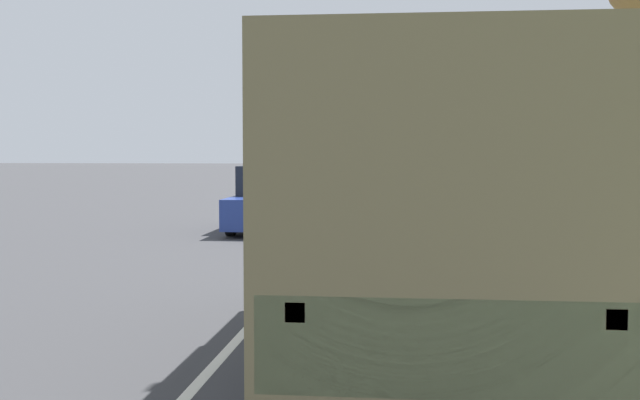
% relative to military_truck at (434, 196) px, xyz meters
% --- Properties ---
extents(ground_plane, '(180.00, 180.00, 0.00)m').
position_rel_military_truck_xyz_m(ground_plane, '(-2.13, 29.13, -1.65)').
color(ground_plane, '#38383A').
extents(lane_centre_stripe, '(0.12, 120.00, 0.00)m').
position_rel_military_truck_xyz_m(lane_centre_stripe, '(-2.13, 29.13, -1.65)').
color(lane_centre_stripe, silver).
rests_on(lane_centre_stripe, ground).
extents(sidewalk_right, '(1.80, 120.00, 0.12)m').
position_rel_military_truck_xyz_m(sidewalk_right, '(2.37, 29.13, -1.59)').
color(sidewalk_right, '#9E9B93').
rests_on(sidewalk_right, ground).
extents(grass_strip_right, '(7.00, 120.00, 0.02)m').
position_rel_military_truck_xyz_m(grass_strip_right, '(6.77, 29.13, -1.64)').
color(grass_strip_right, '#4C7538').
rests_on(grass_strip_right, ground).
extents(military_truck, '(2.46, 6.61, 2.88)m').
position_rel_military_truck_xyz_m(military_truck, '(0.00, 0.00, 0.00)').
color(military_truck, '#545B3D').
rests_on(military_truck, ground).
extents(car_nearest_ahead, '(1.72, 4.55, 1.70)m').
position_rel_military_truck_xyz_m(car_nearest_ahead, '(-3.81, 12.84, -0.90)').
color(car_nearest_ahead, navy).
rests_on(car_nearest_ahead, ground).
extents(car_second_ahead, '(1.83, 3.97, 1.49)m').
position_rel_military_truck_xyz_m(car_second_ahead, '(-0.71, 22.96, -0.98)').
color(car_second_ahead, navy).
rests_on(car_second_ahead, ground).
extents(car_third_ahead, '(1.75, 4.87, 1.46)m').
position_rel_military_truck_xyz_m(car_third_ahead, '(-3.71, 33.89, -0.99)').
color(car_third_ahead, '#B7BABF').
rests_on(car_third_ahead, ground).
extents(car_fourth_ahead, '(1.75, 4.25, 1.46)m').
position_rel_military_truck_xyz_m(car_fourth_ahead, '(-0.04, 41.88, -1.00)').
color(car_fourth_ahead, silver).
rests_on(car_fourth_ahead, ground).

